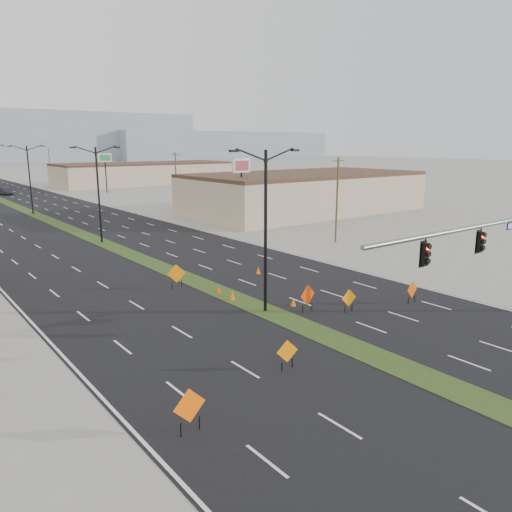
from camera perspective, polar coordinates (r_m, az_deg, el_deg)
ground at (r=24.28m, az=19.50°, el=-13.31°), size 600.00×600.00×0.00m
building_se_near at (r=77.62m, az=5.56°, el=7.08°), size 36.00×18.00×5.50m
building_se_far at (r=134.28m, az=-12.61°, el=9.11°), size 44.00×16.00×5.00m
mesa_east at (r=361.06m, az=-4.21°, el=12.52°), size 160.00×50.00×18.00m
signal_mast at (r=30.93m, az=25.80°, el=1.08°), size 16.30×0.60×8.00m
streetlight_0 at (r=30.42m, az=1.10°, el=3.39°), size 5.15×0.24×10.02m
streetlight_1 at (r=54.98m, az=-17.56°, el=7.01°), size 5.15×0.24×10.02m
streetlight_2 at (r=81.78m, az=-24.46°, el=8.17°), size 5.15×0.24×10.02m
utility_pole_0 at (r=53.49m, az=9.24°, el=6.49°), size 1.60×0.20×9.00m
utility_pole_1 at (r=81.47m, az=-9.12°, el=8.60°), size 1.60×0.20×9.00m
utility_pole_2 at (r=113.42m, az=-17.73°, el=9.30°), size 1.60×0.20×9.00m
utility_pole_3 at (r=146.77m, az=-22.50°, el=9.60°), size 1.60×0.20×9.00m
car_mid at (r=115.21m, az=-26.71°, el=6.63°), size 2.09×4.69×1.50m
construction_sign_0 at (r=18.99m, az=-7.60°, el=-16.75°), size 1.34×0.08×1.78m
construction_sign_1 at (r=23.70m, az=3.59°, el=-10.93°), size 1.08×0.28×1.46m
construction_sign_2 at (r=36.69m, az=-9.08°, el=-2.08°), size 1.33×0.36×1.81m
construction_sign_3 at (r=31.43m, az=5.92°, el=-4.56°), size 1.32×0.22×1.77m
construction_sign_4 at (r=31.83m, az=10.57°, el=-4.83°), size 1.11×0.17×1.48m
construction_sign_5 at (r=34.50m, az=17.42°, el=-3.73°), size 1.18×0.16×1.57m
cone_0 at (r=32.64m, az=4.28°, el=-5.28°), size 0.38×0.38×0.56m
cone_1 at (r=33.80m, az=-2.76°, el=-4.51°), size 0.55×0.55×0.69m
cone_2 at (r=40.45m, az=0.26°, el=-1.65°), size 0.42×0.42×0.61m
cone_3 at (r=35.38m, az=-4.32°, el=-3.86°), size 0.40×0.40×0.54m
pole_sign_east_near at (r=66.78m, az=-1.68°, el=9.69°), size 2.76×0.54×8.41m
pole_sign_east_far at (r=111.88m, az=-16.87°, el=10.35°), size 2.72×0.86×8.29m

